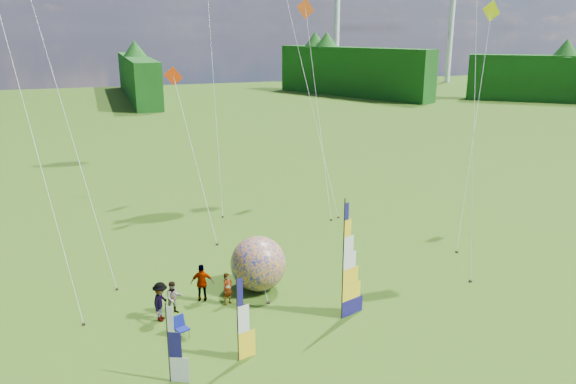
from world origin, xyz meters
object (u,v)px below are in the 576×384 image
object	(u,v)px
spectator_d	(202,283)
spectator_a	(228,289)
camp_chair	(182,328)
spectator_b	(174,298)
bol_inflatable	(258,264)
side_banner_far	(168,345)
feather_banner_main	(343,263)
side_banner_left	(238,321)
kite_whale	(298,35)
spectator_c	(161,302)

from	to	relation	value
spectator_d	spectator_a	bearing A→B (deg)	158.48
camp_chair	spectator_b	bearing A→B (deg)	67.23
bol_inflatable	spectator_d	distance (m)	2.80
bol_inflatable	camp_chair	distance (m)	5.33
spectator_a	side_banner_far	bearing A→B (deg)	-152.81
spectator_a	feather_banner_main	bearing A→B (deg)	-63.99
side_banner_left	kite_whale	size ratio (longest dim) A/B	0.15
side_banner_left	spectator_d	bearing A→B (deg)	79.26
spectator_d	side_banner_far	bearing A→B (deg)	81.85
spectator_c	feather_banner_main	bearing A→B (deg)	-81.60
side_banner_far	camp_chair	bearing A→B (deg)	96.07
spectator_c	kite_whale	xyz separation A→B (m)	(11.94, 15.47, 10.68)
side_banner_far	spectator_d	xyz separation A→B (m)	(2.28, 5.74, -0.60)
feather_banner_main	spectator_c	distance (m)	7.91
side_banner_far	bol_inflatable	world-z (taller)	side_banner_far
bol_inflatable	spectator_d	world-z (taller)	bol_inflatable
side_banner_left	side_banner_far	bearing A→B (deg)	175.94
spectator_c	kite_whale	world-z (taller)	kite_whale
bol_inflatable	spectator_a	distance (m)	2.08
side_banner_far	kite_whale	world-z (taller)	kite_whale
spectator_d	camp_chair	world-z (taller)	spectator_d
spectator_a	camp_chair	size ratio (longest dim) A/B	1.62
spectator_a	spectator_d	distance (m)	1.24
bol_inflatable	camp_chair	bearing A→B (deg)	-142.21
spectator_c	camp_chair	size ratio (longest dim) A/B	1.87
spectator_c	camp_chair	world-z (taller)	spectator_c
spectator_b	camp_chair	bearing A→B (deg)	-96.33
side_banner_far	spectator_a	bearing A→B (deg)	80.19
spectator_b	spectator_c	world-z (taller)	spectator_c
feather_banner_main	spectator_b	size ratio (longest dim) A/B	3.47
spectator_c	camp_chair	distance (m)	1.89
spectator_c	camp_chair	bearing A→B (deg)	-134.13
side_banner_left	spectator_d	distance (m)	5.35
kite_whale	spectator_c	bearing A→B (deg)	-109.40
side_banner_left	bol_inflatable	bearing A→B (deg)	52.23
spectator_d	spectator_c	bearing A→B (deg)	44.17
spectator_c	spectator_a	bearing A→B (deg)	-53.97
spectator_a	spectator_b	xyz separation A→B (m)	(-2.42, -0.08, -0.00)
spectator_b	spectator_d	distance (m)	1.62
side_banner_far	spectator_b	distance (m)	5.09
spectator_d	kite_whale	xyz separation A→B (m)	(9.93, 14.28, 10.66)
spectator_c	kite_whale	bearing A→B (deg)	-10.72
spectator_a	spectator_d	world-z (taller)	spectator_d
bol_inflatable	camp_chair	xyz separation A→B (m)	(-4.16, -3.22, -0.85)
bol_inflatable	spectator_a	bearing A→B (deg)	-150.29
spectator_c	side_banner_far	bearing A→B (deg)	-156.50
camp_chair	kite_whale	distance (m)	23.41
feather_banner_main	spectator_d	bearing A→B (deg)	127.39
feather_banner_main	bol_inflatable	distance (m)	4.86
feather_banner_main	side_banner_left	distance (m)	5.33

